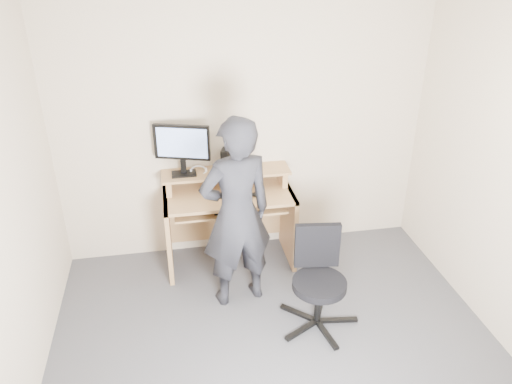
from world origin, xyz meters
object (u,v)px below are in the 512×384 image
object	(u,v)px
desk	(228,208)
office_chair	(318,275)
monitor	(182,145)
person	(236,215)

from	to	relation	value
desk	office_chair	size ratio (longest dim) A/B	1.45
desk	monitor	world-z (taller)	monitor
monitor	office_chair	xyz separation A→B (m)	(0.98, -1.11, -0.75)
person	desk	bearing A→B (deg)	-103.62
desk	office_chair	xyz separation A→B (m)	(0.59, -1.05, -0.10)
monitor	office_chair	world-z (taller)	monitor
office_chair	person	bearing A→B (deg)	153.16
desk	person	size ratio (longest dim) A/B	0.71
office_chair	person	distance (m)	0.82
person	office_chair	bearing A→B (deg)	132.85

